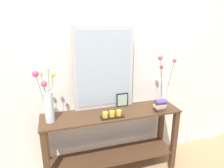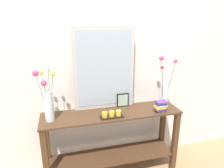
{
  "view_description": "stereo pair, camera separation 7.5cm",
  "coord_description": "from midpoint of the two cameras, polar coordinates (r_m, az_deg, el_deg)",
  "views": [
    {
      "loc": [
        -0.58,
        -1.9,
        1.75
      ],
      "look_at": [
        0.0,
        0.0,
        1.12
      ],
      "focal_mm": 31.96,
      "sensor_mm": 36.0,
      "label": 1
    },
    {
      "loc": [
        -0.51,
        -1.92,
        1.75
      ],
      "look_at": [
        0.0,
        0.0,
        1.12
      ],
      "focal_mm": 31.96,
      "sensor_mm": 36.0,
      "label": 2
    }
  ],
  "objects": [
    {
      "name": "picture_frame_small",
      "position": [
        2.33,
        4.04,
        -4.63
      ],
      "size": [
        0.14,
        0.01,
        0.16
      ],
      "color": "black",
      "rests_on": "console_table"
    },
    {
      "name": "book_stack",
      "position": [
        2.27,
        14.65,
        -6.16
      ],
      "size": [
        0.14,
        0.1,
        0.12
      ],
      "color": "#424247",
      "rests_on": "console_table"
    },
    {
      "name": "tall_vase_left",
      "position": [
        2.04,
        -16.87,
        -4.58
      ],
      "size": [
        0.2,
        0.16,
        0.55
      ],
      "color": "silver",
      "rests_on": "console_table"
    },
    {
      "name": "vase_right",
      "position": [
        2.32,
        15.72,
        -1.8
      ],
      "size": [
        0.2,
        0.2,
        0.59
      ],
      "color": "silver",
      "rests_on": "console_table"
    },
    {
      "name": "wall_back",
      "position": [
        2.32,
        -1.04,
        7.66
      ],
      "size": [
        6.4,
        0.08,
        2.7
      ],
      "primitive_type": "cube",
      "color": "silver",
      "rests_on": "ground"
    },
    {
      "name": "candle_tray",
      "position": [
        2.09,
        0.96,
        -8.78
      ],
      "size": [
        0.24,
        0.09,
        0.07
      ],
      "color": "black",
      "rests_on": "console_table"
    },
    {
      "name": "mirror_leaning",
      "position": [
        2.19,
        -1.22,
        4.31
      ],
      "size": [
        0.68,
        0.03,
        0.91
      ],
      "color": "#B7B2AD",
      "rests_on": "console_table"
    },
    {
      "name": "console_table",
      "position": [
        2.35,
        0.95,
        -14.75
      ],
      "size": [
        1.52,
        0.38,
        0.79
      ],
      "color": "#472D1C",
      "rests_on": "ground"
    }
  ]
}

